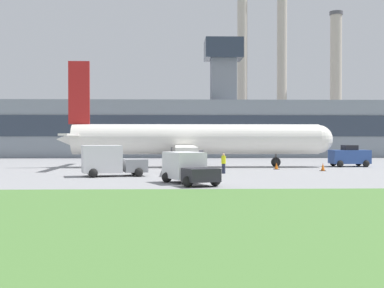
% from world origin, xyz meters
% --- Properties ---
extents(ground_plane, '(400.00, 400.00, 0.00)m').
position_xyz_m(ground_plane, '(0.00, 0.00, 0.00)').
color(ground_plane, gray).
extents(grass_strip, '(240.00, 37.00, 0.06)m').
position_xyz_m(grass_strip, '(0.00, -36.50, 0.03)').
color(grass_strip, '#4C7A38').
rests_on(grass_strip, ground_plane).
extents(terminal_building, '(73.73, 13.77, 18.10)m').
position_xyz_m(terminal_building, '(0.26, 33.91, 4.41)').
color(terminal_building, gray).
rests_on(terminal_building, ground_plane).
extents(smokestack_left, '(2.41, 2.41, 44.83)m').
position_xyz_m(smokestack_left, '(13.78, 62.46, 22.51)').
color(smokestack_left, '#B2A899').
rests_on(smokestack_left, ground_plane).
extents(smokestack_right, '(2.39, 2.39, 44.39)m').
position_xyz_m(smokestack_right, '(22.50, 64.28, 22.29)').
color(smokestack_right, '#B2A899').
rests_on(smokestack_right, ground_plane).
extents(smokestack_far, '(2.86, 2.86, 30.12)m').
position_xyz_m(smokestack_far, '(34.63, 65.92, 15.18)').
color(smokestack_far, '#B2A899').
rests_on(smokestack_far, ground_plane).
extents(airplane, '(27.99, 25.52, 10.66)m').
position_xyz_m(airplane, '(1.42, 4.92, 2.74)').
color(airplane, white).
rests_on(airplane, ground_plane).
extents(pushback_tug, '(3.97, 2.80, 2.21)m').
position_xyz_m(pushback_tug, '(17.66, 5.32, 1.01)').
color(pushback_tug, '#2D4C93').
rests_on(pushback_tug, ground_plane).
extents(baggage_truck, '(3.79, 5.55, 2.08)m').
position_xyz_m(baggage_truck, '(0.53, -13.89, 1.03)').
color(baggage_truck, '#232328').
rests_on(baggage_truck, ground_plane).
extents(fuel_truck, '(5.36, 3.63, 2.42)m').
position_xyz_m(fuel_truck, '(-5.44, -7.13, 1.19)').
color(fuel_truck, gray).
rests_on(fuel_truck, ground_plane).
extents(ground_crew_person, '(0.50, 0.50, 1.71)m').
position_xyz_m(ground_crew_person, '(3.77, -4.44, 0.87)').
color(ground_crew_person, '#23283D').
rests_on(ground_crew_person, ground_plane).
extents(traffic_cone_near_nose, '(0.54, 0.54, 0.63)m').
position_xyz_m(traffic_cone_near_nose, '(9.27, 1.03, 0.29)').
color(traffic_cone_near_nose, black).
rests_on(traffic_cone_near_nose, ground_plane).
extents(traffic_cone_wingtip, '(0.49, 0.49, 0.74)m').
position_xyz_m(traffic_cone_wingtip, '(13.03, -1.37, 0.34)').
color(traffic_cone_wingtip, black).
rests_on(traffic_cone_wingtip, ground_plane).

